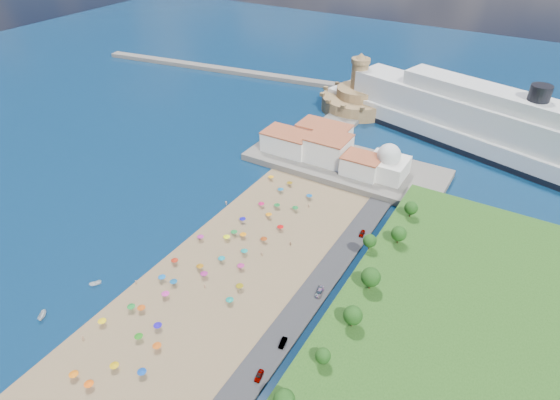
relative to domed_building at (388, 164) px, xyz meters
The scene contains 13 objects.
ground 77.60m from the domed_building, 112.91° to the right, with size 700.00×700.00×0.00m, color #071938.
terrace 21.44m from the domed_building, behind, with size 90.00×36.00×3.00m, color #59544C.
jetty 56.51m from the domed_building, 138.62° to the left, with size 18.00×70.00×2.40m, color #59544C.
breakwater 162.43m from the domed_building, 149.64° to the left, with size 200.00×7.00×2.60m, color #59544C.
waterfront_buildings 33.17m from the domed_building, behind, with size 57.00×29.00×11.00m.
domed_building is the anchor object (origin of this frame).
fortress 79.11m from the domed_building, 122.08° to the left, with size 40.00×40.00×32.40m.
cruise_ship 59.56m from the domed_building, 64.50° to the left, with size 170.79×69.70×37.23m.
beach_parasols 86.58m from the domed_building, 111.13° to the right, with size 29.84×113.03×2.20m.
beachgoers 76.83m from the domed_building, 114.96° to the right, with size 36.26×91.39×1.85m.
moored_boats 133.10m from the domed_building, 116.68° to the right, with size 6.25×21.81×1.67m.
parked_cars 80.49m from the domed_building, 85.71° to the right, with size 2.73×73.68×1.42m.
hillside_trees 81.51m from the domed_building, 76.56° to the right, with size 13.28×107.86×7.58m.
Camera 1 is at (79.08, -101.43, 107.33)m, focal length 30.00 mm.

